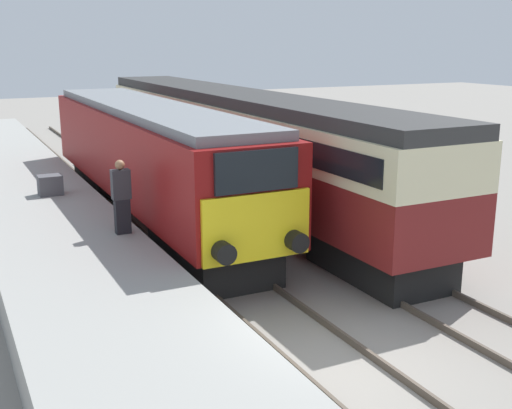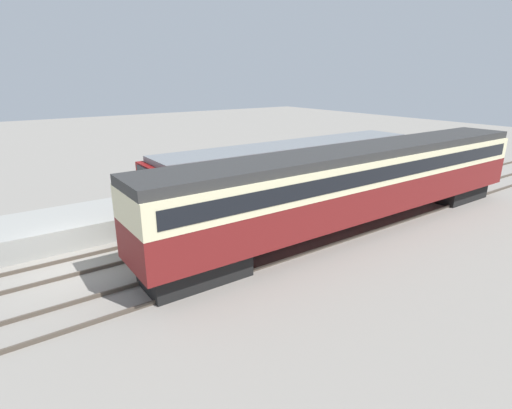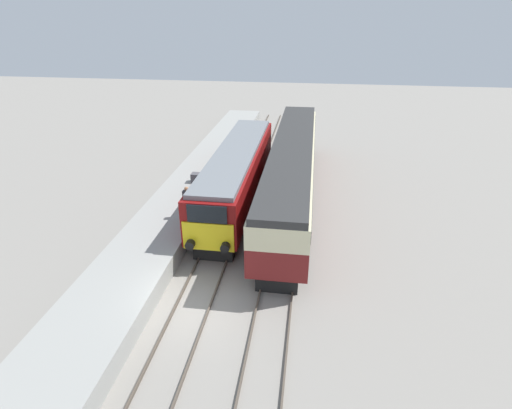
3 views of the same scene
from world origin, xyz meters
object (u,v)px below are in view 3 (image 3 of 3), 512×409
locomotive (237,173)px  luggage_crate (197,178)px  person_on_platform (187,202)px  passenger_carriage (292,165)px

locomotive → luggage_crate: bearing=166.0°
locomotive → person_on_platform: size_ratio=8.55×
passenger_carriage → luggage_crate: size_ratio=30.22×
person_on_platform → luggage_crate: person_on_platform is taller
passenger_carriage → locomotive: bearing=-161.6°
person_on_platform → luggage_crate: 5.08m
locomotive → luggage_crate: size_ratio=22.04×
locomotive → passenger_carriage: passenger_carriage is taller
locomotive → person_on_platform: (-2.00, -4.23, -0.19)m
passenger_carriage → luggage_crate: passenger_carriage is taller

